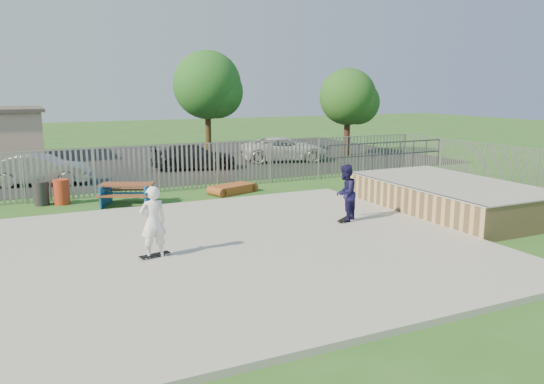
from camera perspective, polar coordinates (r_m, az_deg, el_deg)
name	(u,v)px	position (r m, az deg, el deg)	size (l,w,h in m)	color
ground	(204,255)	(14.38, -7.33, -6.70)	(120.00, 120.00, 0.00)	#296020
concrete_slab	(204,252)	(14.35, -7.34, -6.41)	(15.00, 12.00, 0.15)	#A3A39D
quarter_pipe	(448,196)	(19.99, 18.40, -0.45)	(5.50, 7.05, 2.19)	tan
fence	(189,186)	(18.68, -8.89, 0.59)	(26.04, 16.02, 2.00)	gray
picnic_table	(128,194)	(20.81, -15.28, -0.21)	(2.45, 2.28, 0.83)	brown
funbox	(233,189)	(22.45, -4.24, 0.34)	(1.98, 1.45, 0.36)	brown
trash_bin_red	(62,192)	(21.72, -21.69, 0.01)	(0.58, 0.58, 0.96)	#A22F19
trash_bin_grey	(41,193)	(21.84, -23.57, -0.14)	(0.54, 0.54, 0.91)	#242527
parking_lot	(102,164)	(32.61, -17.82, 2.93)	(40.00, 18.00, 0.02)	black
car_silver	(41,169)	(26.29, -23.63, 2.24)	(1.50, 4.30, 1.42)	#A0A0A5
car_dark	(194,157)	(29.14, -8.39, 3.77)	(1.88, 4.62, 1.34)	black
car_white	(285,149)	(32.01, 1.39, 4.64)	(2.40, 5.20, 1.44)	silver
tree_mid	(207,85)	(34.75, -6.98, 11.34)	(4.36, 4.36, 6.73)	#44321B
tree_right	(348,97)	(34.96, 8.16, 10.08)	(3.65, 3.65, 5.62)	#41251A
skateboard_a	(344,220)	(17.30, 7.80, -2.98)	(0.77, 0.63, 0.08)	black
skateboard_b	(155,256)	(13.91, -12.51, -6.69)	(0.82, 0.39, 0.08)	black
skater_navy	(345,193)	(17.11, 7.88, -0.11)	(0.89, 0.70, 1.84)	#171542
skater_white	(153,222)	(13.67, -12.66, -3.16)	(0.67, 0.44, 1.84)	white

